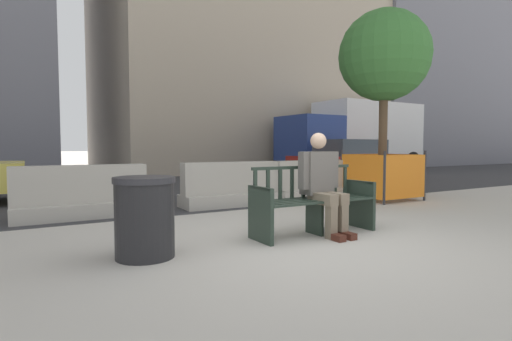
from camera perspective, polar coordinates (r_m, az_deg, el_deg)
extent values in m
plane|color=#B7B2A8|center=(4.74, 8.62, -10.46)|extent=(200.00, 200.00, 0.00)
cube|color=#333335|center=(12.66, -16.97, -1.83)|extent=(120.00, 12.00, 0.01)
cube|color=#28382D|center=(4.77, 0.64, -6.30)|extent=(0.05, 0.51, 0.66)
cube|color=#28382D|center=(5.78, 14.69, -4.68)|extent=(0.05, 0.51, 0.66)
cube|color=#28382D|center=(5.25, 8.35, -6.59)|extent=(0.04, 0.32, 0.45)
cube|color=#28382D|center=(5.04, 10.02, -4.45)|extent=(1.60, 0.08, 0.02)
cube|color=#28382D|center=(5.13, 9.18, -4.31)|extent=(1.60, 0.08, 0.02)
cube|color=#28382D|center=(5.22, 8.37, -4.17)|extent=(1.60, 0.08, 0.02)
cube|color=#28382D|center=(5.31, 7.58, -4.04)|extent=(1.60, 0.08, 0.02)
cube|color=#28382D|center=(5.40, 6.82, -3.91)|extent=(1.60, 0.08, 0.02)
cube|color=#28382D|center=(5.37, 6.79, 0.47)|extent=(1.60, 0.05, 0.04)
cube|color=#28382D|center=(4.96, -0.11, -2.18)|extent=(0.04, 0.03, 0.38)
cube|color=#28382D|center=(5.06, 1.72, -2.07)|extent=(0.04, 0.03, 0.38)
cube|color=#28382D|center=(5.16, 3.47, -1.97)|extent=(0.04, 0.03, 0.38)
cube|color=#28382D|center=(5.27, 5.16, -1.86)|extent=(0.04, 0.03, 0.38)
cube|color=#28382D|center=(5.38, 6.78, -1.76)|extent=(0.04, 0.03, 0.38)
cube|color=#28382D|center=(5.50, 8.32, -1.66)|extent=(0.04, 0.03, 0.38)
cube|color=#28382D|center=(5.62, 9.81, -1.57)|extent=(0.04, 0.03, 0.38)
cube|color=#28382D|center=(5.74, 11.23, -1.48)|extent=(0.04, 0.03, 0.38)
cube|color=#28382D|center=(5.87, 12.59, -1.39)|extent=(0.04, 0.03, 0.38)
cube|color=#28382D|center=(4.71, 0.77, -2.55)|extent=(0.05, 0.46, 0.03)
cube|color=#28382D|center=(5.73, 14.88, -1.59)|extent=(0.05, 0.46, 0.03)
cube|color=#66605B|center=(5.30, 8.72, -0.34)|extent=(0.40, 0.24, 0.56)
sphere|color=beige|center=(5.27, 8.90, 4.20)|extent=(0.21, 0.21, 0.21)
cube|color=#7F705B|center=(5.10, 9.48, -3.99)|extent=(0.14, 0.44, 0.14)
cube|color=#7F705B|center=(5.22, 10.99, -3.84)|extent=(0.14, 0.44, 0.14)
cube|color=#7F705B|center=(5.02, 10.71, -7.08)|extent=(0.11, 0.11, 0.45)
cube|color=#7F705B|center=(5.14, 12.23, -6.86)|extent=(0.11, 0.11, 0.45)
cube|color=#4C2319|center=(4.99, 11.31, -9.30)|extent=(0.11, 0.26, 0.08)
cube|color=#4C2319|center=(5.11, 12.82, -9.02)|extent=(0.11, 0.26, 0.08)
cube|color=#66605B|center=(5.12, 6.82, -0.01)|extent=(0.09, 0.12, 0.48)
cube|color=#66605B|center=(5.43, 10.92, 0.15)|extent=(0.09, 0.12, 0.48)
cube|color=#ADA89E|center=(7.71, -3.35, -4.13)|extent=(2.01, 0.71, 0.24)
cube|color=#ADA89E|center=(7.67, -3.36, -1.01)|extent=(2.00, 0.33, 0.60)
cube|color=#ADA89E|center=(6.99, -23.59, -5.21)|extent=(2.00, 0.69, 0.24)
cube|color=#ADA89E|center=(6.94, -23.67, -1.77)|extent=(2.00, 0.31, 0.60)
cube|color=#ADA89E|center=(8.68, 8.45, -3.31)|extent=(2.01, 0.71, 0.24)
cube|color=#ADA89E|center=(8.64, 8.48, -0.54)|extent=(2.00, 0.33, 0.60)
cylinder|color=brown|center=(8.97, 17.66, 3.96)|extent=(0.18, 0.18, 2.48)
sphere|color=#387033|center=(9.18, 17.87, 15.37)|extent=(1.92, 1.92, 1.92)
cylinder|color=#2D2D33|center=(8.14, 17.87, -1.02)|extent=(0.05, 0.05, 1.05)
cylinder|color=#2D2D33|center=(9.08, 22.97, -0.68)|extent=(0.05, 0.05, 1.05)
cylinder|color=#2D2D33|center=(8.99, 12.13, -0.52)|extent=(0.05, 0.05, 1.05)
cylinder|color=#2D2D33|center=(9.84, 17.32, -0.26)|extent=(0.05, 0.05, 1.05)
cube|color=orange|center=(8.60, 20.56, -0.84)|extent=(1.21, 0.03, 0.88)
cube|color=orange|center=(9.41, 14.84, -0.39)|extent=(1.21, 0.03, 0.88)
cube|color=orange|center=(8.55, 14.86, -0.76)|extent=(0.03, 1.21, 0.88)
cube|color=orange|center=(9.45, 20.03, -0.46)|extent=(0.03, 1.21, 0.88)
cube|color=maroon|center=(14.33, 13.76, 0.97)|extent=(4.63, 1.81, 0.56)
cube|color=#38424C|center=(14.19, 13.27, 3.20)|extent=(2.15, 1.56, 0.55)
cylinder|color=black|center=(15.93, 15.30, 0.39)|extent=(0.64, 0.23, 0.64)
cylinder|color=black|center=(14.86, 19.86, 0.10)|extent=(0.64, 0.23, 0.64)
cylinder|color=black|center=(14.00, 7.26, 0.08)|extent=(0.64, 0.23, 0.64)
cylinder|color=black|center=(12.77, 11.82, -0.29)|extent=(0.64, 0.23, 0.64)
cube|color=navy|center=(16.34, 7.61, 4.53)|extent=(2.05, 2.25, 1.80)
cube|color=silver|center=(18.69, 15.75, 5.36)|extent=(4.85, 2.31, 2.50)
cylinder|color=black|center=(15.44, 9.40, 0.86)|extent=(0.91, 0.30, 0.90)
cylinder|color=black|center=(17.03, 4.88, 1.13)|extent=(0.91, 0.30, 0.90)
cylinder|color=black|center=(19.32, 21.29, 1.18)|extent=(0.91, 0.30, 0.90)
cylinder|color=black|center=(20.62, 16.76, 1.40)|extent=(0.91, 0.30, 0.90)
cylinder|color=#232326|center=(4.26, -15.60, -6.86)|extent=(0.60, 0.60, 0.77)
cylinder|color=#2D2D33|center=(4.20, -15.69, -1.29)|extent=(0.62, 0.62, 0.06)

